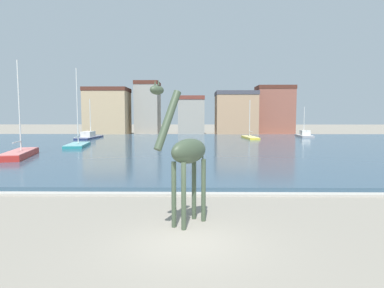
{
  "coord_description": "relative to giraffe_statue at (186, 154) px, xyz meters",
  "views": [
    {
      "loc": [
        0.24,
        -9.73,
        3.9
      ],
      "look_at": [
        -0.0,
        10.18,
        2.2
      ],
      "focal_mm": 30.1,
      "sensor_mm": 36.0,
      "label": 1
    }
  ],
  "objects": [
    {
      "name": "ground_plane",
      "position": [
        0.1,
        -1.57,
        -2.58
      ],
      "size": [
        300.0,
        300.0,
        0.0
      ],
      "primitive_type": "plane",
      "color": "gray"
    },
    {
      "name": "harbor_water",
      "position": [
        0.1,
        29.47,
        -2.41
      ],
      "size": [
        91.61,
        49.72,
        0.34
      ],
      "primitive_type": "cube",
      "color": "#334C60",
      "rests_on": "ground"
    },
    {
      "name": "quay_edge_coping",
      "position": [
        0.1,
        4.36,
        -2.52
      ],
      "size": [
        91.61,
        0.5,
        0.12
      ],
      "primitive_type": "cube",
      "color": "#ADA89E",
      "rests_on": "ground"
    },
    {
      "name": "giraffe_statue",
      "position": [
        0.0,
        0.0,
        0.0
      ],
      "size": [
        2.07,
        2.54,
        5.05
      ],
      "color": "#3D4C38",
      "rests_on": "ground"
    },
    {
      "name": "sailboat_teal",
      "position": [
        -13.88,
        27.3,
        -2.18
      ],
      "size": [
        3.13,
        7.43,
        9.63
      ],
      "color": "teal",
      "rests_on": "ground"
    },
    {
      "name": "sailboat_yellow",
      "position": [
        9.18,
        42.03,
        -2.23
      ],
      "size": [
        2.05,
        7.88,
        6.6
      ],
      "color": "gold",
      "rests_on": "ground"
    },
    {
      "name": "sailboat_navy",
      "position": [
        -17.14,
        41.67,
        -2.09
      ],
      "size": [
        2.25,
        9.38,
        6.8
      ],
      "color": "navy",
      "rests_on": "ground"
    },
    {
      "name": "sailboat_red",
      "position": [
        -15.46,
        17.47,
        -2.1
      ],
      "size": [
        3.62,
        8.22,
        8.87
      ],
      "color": "red",
      "rests_on": "ground"
    },
    {
      "name": "sailboat_grey",
      "position": [
        19.42,
        45.71,
        -2.08
      ],
      "size": [
        2.4,
        6.45,
        5.63
      ],
      "color": "#939399",
      "rests_on": "ground"
    },
    {
      "name": "townhouse_tall_gabled",
      "position": [
        -18.33,
        56.64,
        2.39
      ],
      "size": [
        8.96,
        6.73,
        9.9
      ],
      "color": "tan",
      "rests_on": "ground"
    },
    {
      "name": "townhouse_wide_warehouse",
      "position": [
        -10.28,
        59.88,
        3.18
      ],
      "size": [
        5.11,
        7.01,
        11.49
      ],
      "color": "gray",
      "rests_on": "ground"
    },
    {
      "name": "townhouse_corner_house",
      "position": [
        -0.62,
        57.97,
        1.52
      ],
      "size": [
        5.5,
        8.09,
        8.17
      ],
      "color": "gray",
      "rests_on": "ground"
    },
    {
      "name": "townhouse_narrow_midrow",
      "position": [
        8.74,
        57.07,
        1.99
      ],
      "size": [
        8.56,
        8.09,
        9.11
      ],
      "color": "tan",
      "rests_on": "ground"
    },
    {
      "name": "townhouse_end_terrace",
      "position": [
        17.58,
        59.81,
        2.72
      ],
      "size": [
        7.99,
        5.72,
        10.56
      ],
      "color": "#8E5142",
      "rests_on": "ground"
    }
  ]
}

